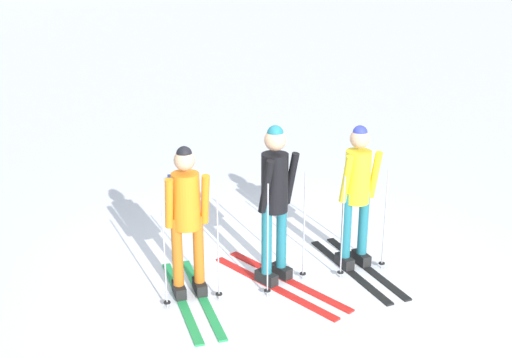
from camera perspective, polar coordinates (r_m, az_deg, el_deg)
ground_plane at (r=7.05m, az=0.48°, el=-8.97°), size 400.00×400.00×0.00m
skier_in_orange at (r=6.41m, az=-6.26°, el=-3.22°), size 0.65×1.70×1.62m
skier_in_black at (r=6.61m, az=1.74°, el=-1.83°), size 0.70×1.82×1.75m
skier_in_yellow at (r=7.05m, az=9.05°, el=-1.22°), size 0.61×1.64×1.65m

